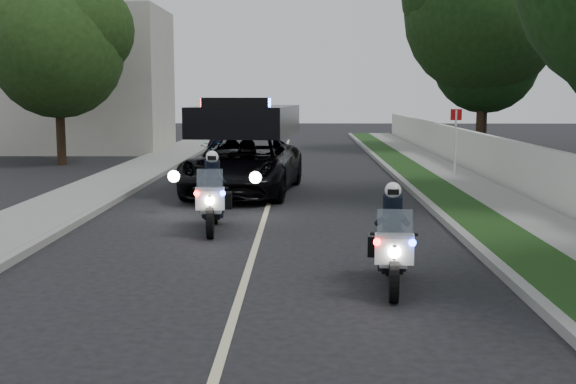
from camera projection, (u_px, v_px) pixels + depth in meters
ground at (241, 292)px, 10.70m from camera, size 120.00×120.00×0.00m
curb_right at (417, 194)px, 20.52m from camera, size 0.20×60.00×0.15m
grass_verge at (442, 194)px, 20.50m from camera, size 1.20×60.00×0.16m
sidewalk_right at (488, 194)px, 20.47m from camera, size 1.40×60.00×0.16m
property_wall at (525, 170)px, 20.36m from camera, size 0.22×60.00×1.50m
curb_left at (127, 193)px, 20.69m from camera, size 0.20×60.00×0.15m
sidewalk_left at (88, 193)px, 20.71m from camera, size 2.00×60.00×0.16m
building_far at (84, 81)px, 36.20m from camera, size 8.00×6.00×7.00m
lane_marking at (271, 196)px, 20.61m from camera, size 0.12×50.00×0.01m
police_moto_left at (213, 231)px, 15.49m from camera, size 0.83×2.03×1.69m
police_moto_right at (391, 287)px, 10.97m from camera, size 0.81×1.91×1.58m
police_suv at (244, 193)px, 21.21m from camera, size 3.45×6.37×2.97m
bicycle at (216, 168)px, 28.54m from camera, size 0.81×1.95×1.00m
cyclist at (216, 168)px, 28.54m from camera, size 0.70×0.47×1.92m
sign_post at (454, 179)px, 24.62m from camera, size 0.41×0.41×2.44m
tree_right_d at (479, 152)px, 36.18m from camera, size 8.20×8.20×12.83m
tree_right_e at (482, 151)px, 36.73m from camera, size 6.36×6.36×8.75m
tree_left_near at (62, 165)px, 29.64m from camera, size 6.03×6.03×8.73m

